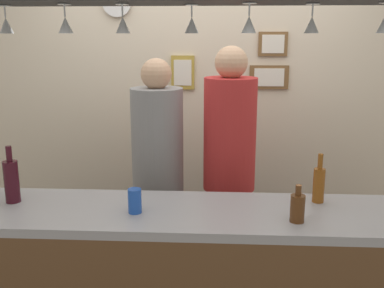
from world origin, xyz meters
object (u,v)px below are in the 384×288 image
Objects in this scene: bottle_beer_brown_stubby at (297,207)px; drink_can at (135,201)px; bottle_wine_dark_red at (11,180)px; person_middle_grey_shirt at (158,161)px; picture_frame_upper_small at (273,44)px; picture_frame_crest at (183,73)px; picture_frame_lower_pair at (269,77)px; wall_clock at (117,2)px; bottle_beer_amber_tall at (319,184)px; person_right_red_shirt at (229,154)px.

drink_can is at bearing 175.08° from bottle_beer_brown_stubby.
drink_can is at bearing -9.52° from bottle_wine_dark_red.
person_middle_grey_shirt is 1.28m from picture_frame_upper_small.
picture_frame_crest is at bearing 113.08° from bottle_beer_brown_stubby.
person_middle_grey_shirt is at bearing 45.70° from bottle_wine_dark_red.
picture_frame_lower_pair reaches higher than bottle_beer_brown_stubby.
person_middle_grey_shirt is at bearing -59.81° from wall_clock.
person_middle_grey_shirt is 0.85m from picture_frame_crest.
bottle_beer_brown_stubby is 0.69× the size of picture_frame_crest.
picture_frame_upper_small reaches higher than picture_frame_crest.
picture_frame_lower_pair is at bearing 96.18° from bottle_beer_amber_tall.
drink_can is at bearing -94.92° from picture_frame_crest.
picture_frame_upper_small is 0.72m from picture_frame_crest.
bottle_wine_dark_red is 2.11m from picture_frame_upper_small.
person_middle_grey_shirt is at bearing -180.00° from person_right_red_shirt.
person_right_red_shirt is 1.34m from bottle_wine_dark_red.
bottle_beer_amber_tall reaches higher than drink_can.
picture_frame_crest reaches higher than bottle_wine_dark_red.
drink_can is at bearing -118.53° from picture_frame_lower_pair.
picture_frame_upper_small is at bearing 88.61° from bottle_beer_brown_stubby.
bottle_beer_amber_tall is 0.95m from drink_can.
picture_frame_upper_small is (1.48, 1.35, 0.67)m from bottle_wine_dark_red.
person_right_red_shirt reaches higher than bottle_wine_dark_red.
picture_frame_upper_small reaches higher than bottle_wine_dark_red.
picture_frame_crest is (-0.65, 1.52, 0.50)m from bottle_beer_brown_stubby.
bottle_wine_dark_red is at bearing -137.63° from picture_frame_upper_small.
picture_frame_lower_pair is at bearing 42.76° from bottle_wine_dark_red.
person_right_red_shirt is 5.89× the size of bottle_wine_dark_red.
person_middle_grey_shirt is at bearing 89.46° from drink_can.
bottle_wine_dark_red is 2.03m from picture_frame_lower_pair.
bottle_beer_brown_stubby is 0.82× the size of wall_clock.
bottle_wine_dark_red is 2.46× the size of drink_can.
person_middle_grey_shirt is 0.96m from bottle_wine_dark_red.
picture_frame_lower_pair is at bearing 180.00° from picture_frame_upper_small.
bottle_wine_dark_red reaches higher than bottle_beer_brown_stubby.
picture_frame_crest is (-0.36, 0.66, 0.48)m from person_right_red_shirt.
person_right_red_shirt is 6.80× the size of bottle_beer_amber_tall.
bottle_beer_brown_stubby is 1.69m from picture_frame_upper_small.
person_right_red_shirt is 0.93m from drink_can.
drink_can is 1.82m from picture_frame_upper_small.
drink_can is 0.55× the size of wall_clock.
bottle_beer_brown_stubby is at bearing -48.44° from person_middle_grey_shirt.
drink_can is at bearing -167.87° from bottle_beer_amber_tall.
bottle_beer_amber_tall is (0.45, -0.60, 0.01)m from person_right_red_shirt.
bottle_beer_amber_tall reaches higher than bottle_beer_brown_stubby.
picture_frame_upper_small reaches higher than picture_frame_lower_pair.
bottle_beer_brown_stubby is 1.59m from picture_frame_lower_pair.
person_middle_grey_shirt is 9.39× the size of bottle_beer_brown_stubby.
picture_frame_lower_pair is at bearing 0.00° from picture_frame_crest.
wall_clock is at bearing 77.72° from bottle_wine_dark_red.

